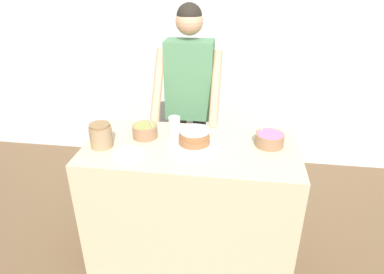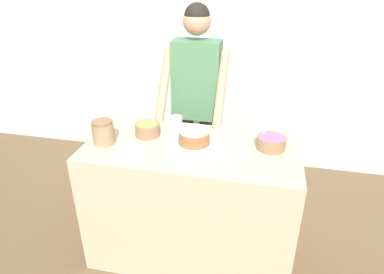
% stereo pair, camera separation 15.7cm
% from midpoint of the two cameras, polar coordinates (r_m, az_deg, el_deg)
% --- Properties ---
extents(wall_back, '(10.00, 0.05, 2.60)m').
position_cam_midpoint_polar(wall_back, '(3.55, 2.05, 15.42)').
color(wall_back, silver).
rests_on(wall_back, ground_plane).
extents(counter, '(1.43, 0.71, 0.92)m').
position_cam_midpoint_polar(counter, '(2.53, -1.94, -10.77)').
color(counter, '#C6B793').
rests_on(counter, ground_plane).
extents(person_baker, '(0.52, 0.48, 1.76)m').
position_cam_midpoint_polar(person_baker, '(2.84, -2.04, 7.70)').
color(person_baker, '#2D2D38').
rests_on(person_baker, ground_plane).
extents(cake, '(0.35, 0.35, 0.14)m').
position_cam_midpoint_polar(cake, '(2.21, -1.65, -0.79)').
color(cake, silver).
rests_on(cake, counter).
extents(frosting_bowl_olive, '(0.17, 0.17, 0.18)m').
position_cam_midpoint_polar(frosting_bowl_olive, '(2.41, -9.70, 1.02)').
color(frosting_bowl_olive, '#936B4C').
rests_on(frosting_bowl_olive, counter).
extents(frosting_bowl_purple, '(0.19, 0.19, 0.17)m').
position_cam_midpoint_polar(frosting_bowl_purple, '(2.31, 10.92, -0.39)').
color(frosting_bowl_purple, '#936B4C').
rests_on(frosting_bowl_purple, counter).
extents(drinking_glass, '(0.08, 0.08, 0.15)m').
position_cam_midpoint_polar(drinking_glass, '(2.38, -4.82, 1.66)').
color(drinking_glass, silver).
rests_on(drinking_glass, counter).
extents(ceramic_plate, '(0.21, 0.21, 0.01)m').
position_cam_midpoint_polar(ceramic_plate, '(2.22, -12.54, -2.94)').
color(ceramic_plate, silver).
rests_on(ceramic_plate, counter).
extents(stoneware_jar, '(0.15, 0.15, 0.16)m').
position_cam_midpoint_polar(stoneware_jar, '(2.34, -16.82, 0.20)').
color(stoneware_jar, '#9E7F5B').
rests_on(stoneware_jar, counter).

